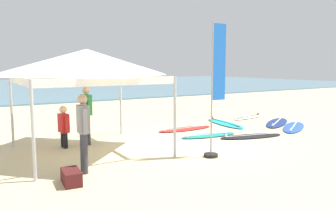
{
  "coord_description": "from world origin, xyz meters",
  "views": [
    {
      "loc": [
        -5.62,
        -8.04,
        2.31
      ],
      "look_at": [
        0.19,
        1.34,
        1.0
      ],
      "focal_mm": 35.37,
      "sensor_mm": 36.0,
      "label": 1
    }
  ],
  "objects": [
    {
      "name": "ground_plane",
      "position": [
        0.0,
        0.0,
        0.0
      ],
      "size": [
        80.0,
        80.0,
        0.0
      ],
      "primitive_type": "plane",
      "color": "beige"
    },
    {
      "name": "sea",
      "position": [
        0.0,
        30.52,
        0.05
      ],
      "size": [
        80.0,
        36.0,
        0.1
      ],
      "primitive_type": "cube",
      "color": "#568499",
      "rests_on": "ground"
    },
    {
      "name": "canopy_tent",
      "position": [
        -2.83,
        0.52,
        2.39
      ],
      "size": [
        3.47,
        3.47,
        2.75
      ],
      "color": "#B7B7BC",
      "rests_on": "ground"
    },
    {
      "name": "surfboard_black",
      "position": [
        2.24,
        -0.49,
        0.04
      ],
      "size": [
        2.3,
        1.12,
        0.19
      ],
      "color": "black",
      "rests_on": "ground"
    },
    {
      "name": "surfboard_navy",
      "position": [
        5.04,
        0.82,
        0.04
      ],
      "size": [
        2.59,
        1.94,
        0.19
      ],
      "color": "navy",
      "rests_on": "ground"
    },
    {
      "name": "surfboard_white",
      "position": [
        5.1,
        2.46,
        0.04
      ],
      "size": [
        2.06,
        0.92,
        0.19
      ],
      "color": "white",
      "rests_on": "ground"
    },
    {
      "name": "surfboard_red",
      "position": [
        1.14,
        1.68,
        0.04
      ],
      "size": [
        2.23,
        0.61,
        0.19
      ],
      "color": "red",
      "rests_on": "ground"
    },
    {
      "name": "surfboard_cyan",
      "position": [
        3.15,
        1.82,
        0.04
      ],
      "size": [
        1.09,
        2.52,
        0.19
      ],
      "color": "#23B2CC",
      "rests_on": "ground"
    },
    {
      "name": "surfboard_teal",
      "position": [
        1.15,
        0.34,
        0.04
      ],
      "size": [
        2.06,
        0.79,
        0.19
      ],
      "color": "#19847F",
      "rests_on": "ground"
    },
    {
      "name": "surfboard_blue",
      "position": [
        4.81,
        -0.16,
        0.04
      ],
      "size": [
        2.53,
        1.91,
        0.19
      ],
      "color": "blue",
      "rests_on": "ground"
    },
    {
      "name": "person_green",
      "position": [
        -2.6,
        1.37,
        0.99
      ],
      "size": [
        0.24,
        0.55,
        1.71
      ],
      "color": "#383842",
      "rests_on": "ground"
    },
    {
      "name": "person_grey",
      "position": [
        -3.49,
        -1.15,
        0.99
      ],
      "size": [
        0.26,
        0.55,
        1.71
      ],
      "color": "#383842",
      "rests_on": "ground"
    },
    {
      "name": "person_red",
      "position": [
        -3.29,
        1.31,
        0.66
      ],
      "size": [
        0.25,
        0.55,
        1.2
      ],
      "color": "black",
      "rests_on": "ground"
    },
    {
      "name": "banner_flag",
      "position": [
        -0.24,
        -1.62,
        1.57
      ],
      "size": [
        0.6,
        0.36,
        3.4
      ],
      "color": "#99999E",
      "rests_on": "ground"
    },
    {
      "name": "gear_bag_near_tent",
      "position": [
        -3.93,
        -1.71,
        0.14
      ],
      "size": [
        0.37,
        0.62,
        0.28
      ],
      "primitive_type": "cube",
      "rotation": [
        0.0,
        0.0,
        1.49
      ],
      "color": "#4C1919",
      "rests_on": "ground"
    }
  ]
}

